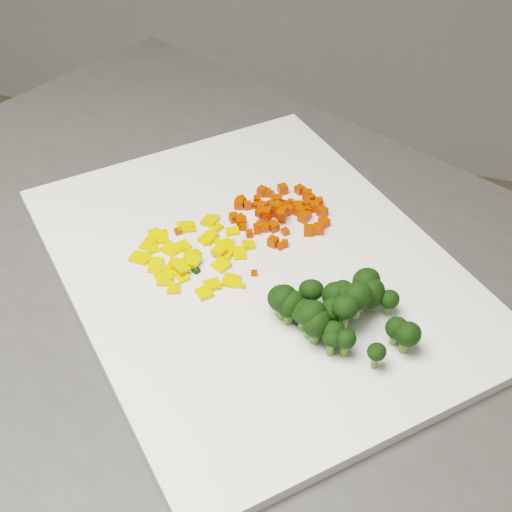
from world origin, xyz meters
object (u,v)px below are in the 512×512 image
(counter_block, at_px, (235,500))
(cutting_board, at_px, (256,267))
(pepper_pile, at_px, (194,252))
(carrot_pile, at_px, (280,207))
(broccoli_pile, at_px, (348,298))

(counter_block, bearing_deg, cutting_board, 51.29)
(cutting_board, distance_m, pepper_pile, 0.07)
(pepper_pile, bearing_deg, counter_block, -22.99)
(counter_block, height_order, carrot_pile, carrot_pile)
(cutting_board, distance_m, carrot_pile, 0.09)
(carrot_pile, xyz_separation_m, pepper_pile, (-0.07, -0.09, -0.01))
(broccoli_pile, bearing_deg, pepper_pile, 166.59)
(cutting_board, height_order, pepper_pile, pepper_pile)
(carrot_pile, bearing_deg, broccoli_pile, -52.03)
(counter_block, height_order, cutting_board, cutting_board)
(carrot_pile, bearing_deg, pepper_pile, -126.55)
(counter_block, distance_m, carrot_pile, 0.49)
(pepper_pile, relative_size, broccoli_pile, 0.97)
(cutting_board, xyz_separation_m, carrot_pile, (0.00, 0.08, 0.02))
(counter_block, height_order, broccoli_pile, broccoli_pile)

